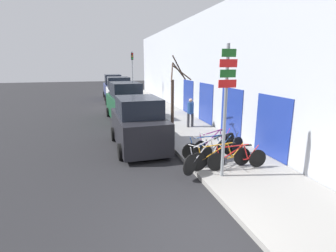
# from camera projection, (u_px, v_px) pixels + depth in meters

# --- Properties ---
(ground_plane) EXTENTS (80.00, 80.00, 0.00)m
(ground_plane) POSITION_uv_depth(u_px,v_px,m) (132.00, 124.00, 15.90)
(ground_plane) COLOR black
(sidewalk_curb) EXTENTS (3.20, 32.00, 0.15)m
(sidewalk_curb) POSITION_uv_depth(u_px,v_px,m) (162.00, 112.00, 19.17)
(sidewalk_curb) COLOR gray
(sidewalk_curb) RESTS_ON ground
(building_facade) EXTENTS (0.23, 32.00, 6.50)m
(building_facade) POSITION_uv_depth(u_px,v_px,m) (185.00, 68.00, 18.82)
(building_facade) COLOR #B2B7C1
(building_facade) RESTS_ON ground
(signpost) EXTENTS (0.56, 0.12, 3.97)m
(signpost) POSITION_uv_depth(u_px,v_px,m) (226.00, 105.00, 7.67)
(signpost) COLOR gray
(signpost) RESTS_ON sidewalk_curb
(bicycle_0) EXTENTS (2.09, 0.44, 0.85)m
(bicycle_0) POSITION_uv_depth(u_px,v_px,m) (237.00, 158.00, 8.65)
(bicycle_0) COLOR black
(bicycle_0) RESTS_ON sidewalk_curb
(bicycle_1) EXTENTS (2.28, 0.44, 0.87)m
(bicycle_1) POSITION_uv_depth(u_px,v_px,m) (221.00, 157.00, 8.71)
(bicycle_1) COLOR black
(bicycle_1) RESTS_ON sidewalk_curb
(bicycle_2) EXTENTS (2.12, 1.42, 0.94)m
(bicycle_2) POSITION_uv_depth(u_px,v_px,m) (206.00, 156.00, 8.81)
(bicycle_2) COLOR black
(bicycle_2) RESTS_ON sidewalk_curb
(bicycle_3) EXTENTS (2.28, 1.06, 0.95)m
(bicycle_3) POSITION_uv_depth(u_px,v_px,m) (222.00, 149.00, 9.48)
(bicycle_3) COLOR black
(bicycle_3) RESTS_ON sidewalk_curb
(bicycle_4) EXTENTS (2.25, 0.44, 0.85)m
(bicycle_4) POSITION_uv_depth(u_px,v_px,m) (211.00, 148.00, 9.73)
(bicycle_4) COLOR black
(bicycle_4) RESTS_ON sidewalk_curb
(bicycle_5) EXTENTS (2.23, 1.04, 0.92)m
(bicycle_5) POSITION_uv_depth(u_px,v_px,m) (215.00, 143.00, 10.21)
(bicycle_5) COLOR black
(bicycle_5) RESTS_ON sidewalk_curb
(parked_car_0) EXTENTS (2.19, 4.34, 2.20)m
(parked_car_0) POSITION_uv_depth(u_px,v_px,m) (138.00, 125.00, 11.21)
(parked_car_0) COLOR black
(parked_car_0) RESTS_ON ground
(parked_car_1) EXTENTS (2.31, 4.91, 2.42)m
(parked_car_1) POSITION_uv_depth(u_px,v_px,m) (125.00, 103.00, 16.66)
(parked_car_1) COLOR #144728
(parked_car_1) RESTS_ON ground
(parked_car_2) EXTENTS (2.12, 4.41, 2.48)m
(parked_car_2) POSITION_uv_depth(u_px,v_px,m) (119.00, 93.00, 21.79)
(parked_car_2) COLOR silver
(parked_car_2) RESTS_ON ground
(parked_car_3) EXTENTS (1.97, 4.54, 2.46)m
(parked_car_3) POSITION_uv_depth(u_px,v_px,m) (113.00, 88.00, 26.99)
(parked_car_3) COLOR navy
(parked_car_3) RESTS_ON ground
(pedestrian_near) EXTENTS (0.40, 0.35, 1.57)m
(pedestrian_near) POSITION_uv_depth(u_px,v_px,m) (190.00, 111.00, 14.30)
(pedestrian_near) COLOR #333338
(pedestrian_near) RESTS_ON sidewalk_curb
(street_tree) EXTENTS (1.25, 1.87, 3.79)m
(street_tree) POSITION_uv_depth(u_px,v_px,m) (174.00, 101.00, 12.10)
(street_tree) COLOR #3D2D23
(street_tree) RESTS_ON sidewalk_curb
(traffic_light) EXTENTS (0.20, 0.30, 4.50)m
(traffic_light) POSITION_uv_depth(u_px,v_px,m) (132.00, 69.00, 24.54)
(traffic_light) COLOR gray
(traffic_light) RESTS_ON sidewalk_curb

